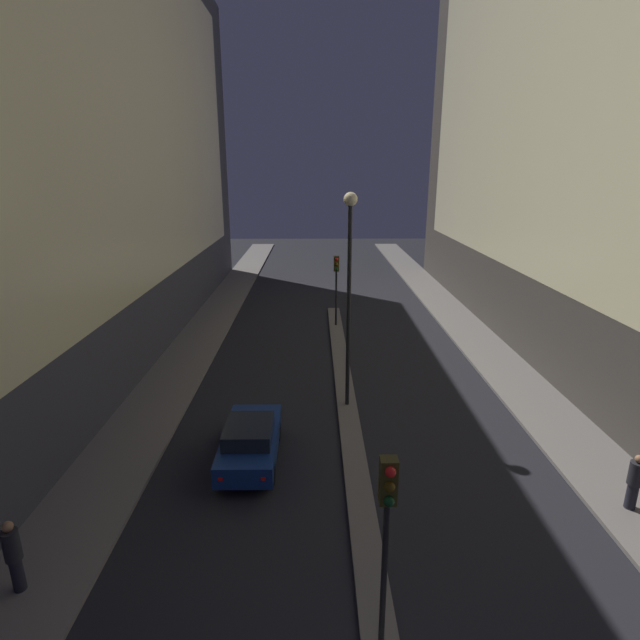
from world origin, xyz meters
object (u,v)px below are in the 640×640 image
object	(u,v)px
traffic_light_near	(387,513)
traffic_light_mid	(336,275)
street_lamp	(349,268)
car_left_lane	(250,441)
pedestrian_on_left_sidewalk	(13,554)
pedestrian_on_right_sidewalk	(635,481)

from	to	relation	value
traffic_light_near	traffic_light_mid	bearing A→B (deg)	90.00
street_lamp	car_left_lane	xyz separation A→B (m)	(-3.43, -3.94, -4.96)
pedestrian_on_left_sidewalk	pedestrian_on_right_sidewalk	size ratio (longest dim) A/B	1.09
street_lamp	pedestrian_on_right_sidewalk	distance (m)	11.08
traffic_light_mid	car_left_lane	distance (m)	15.33
car_left_lane	street_lamp	bearing A→B (deg)	48.99
street_lamp	pedestrian_on_left_sidewalk	distance (m)	13.10
street_lamp	pedestrian_on_left_sidewalk	xyz separation A→B (m)	(-8.01, -9.27, -4.64)
traffic_light_near	car_left_lane	bearing A→B (deg)	116.76
car_left_lane	pedestrian_on_right_sidewalk	world-z (taller)	pedestrian_on_right_sidewalk
traffic_light_near	pedestrian_on_right_sidewalk	bearing A→B (deg)	28.78
car_left_lane	pedestrian_on_right_sidewalk	bearing A→B (deg)	-13.61
street_lamp	car_left_lane	bearing A→B (deg)	-131.01
street_lamp	traffic_light_mid	bearing A→B (deg)	90.00
car_left_lane	pedestrian_on_right_sidewalk	xyz separation A→B (m)	(10.97, -2.66, 0.23)
traffic_light_near	pedestrian_on_right_sidewalk	size ratio (longest dim) A/B	2.55
traffic_light_near	traffic_light_mid	size ratio (longest dim) A/B	1.00
traffic_light_near	street_lamp	distance (m)	11.03
pedestrian_on_left_sidewalk	street_lamp	bearing A→B (deg)	49.19
traffic_light_mid	street_lamp	size ratio (longest dim) A/B	0.51
car_left_lane	traffic_light_mid	bearing A→B (deg)	76.90
traffic_light_near	traffic_light_mid	xyz separation A→B (m)	(0.00, 21.53, 0.00)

